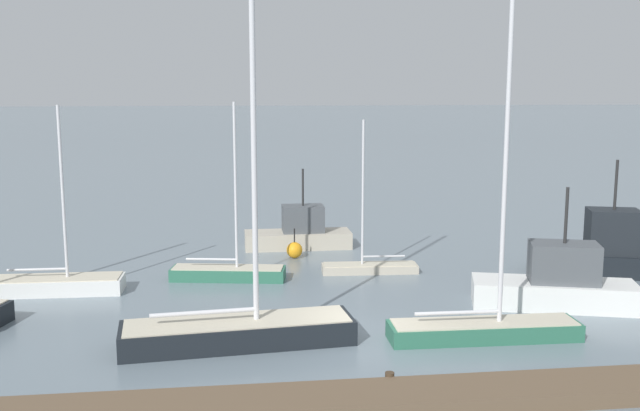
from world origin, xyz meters
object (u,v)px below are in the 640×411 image
sailboat_2 (228,271)px  fishing_boat_0 (299,233)px  fishing_boat_3 (557,284)px  channel_buoy_0 (294,250)px  sailboat_1 (370,265)px  fishing_boat_1 (607,252)px  sailboat_4 (57,283)px  sailboat_0 (485,323)px  sailboat_5 (238,324)px

sailboat_2 → fishing_boat_0: bearing=68.1°
fishing_boat_3 → channel_buoy_0: fishing_boat_3 is taller
sailboat_1 → sailboat_2: bearing=7.4°
fishing_boat_3 → channel_buoy_0: size_ratio=4.34×
fishing_boat_1 → fishing_boat_3: size_ratio=1.05×
sailboat_2 → sailboat_4: (-6.44, -1.14, 0.02)m
sailboat_1 → fishing_boat_1: sailboat_1 is taller
fishing_boat_0 → fishing_boat_1: fishing_boat_1 is taller
sailboat_0 → sailboat_4: 15.91m
sailboat_2 → channel_buoy_0: (3.01, 3.44, 0.00)m
sailboat_0 → channel_buoy_0: size_ratio=7.76×
fishing_boat_0 → fishing_boat_1: size_ratio=0.83×
sailboat_5 → channel_buoy_0: size_ratio=10.02×
sailboat_5 → channel_buoy_0: sailboat_5 is taller
sailboat_0 → fishing_boat_1: (7.80, 6.99, 0.42)m
sailboat_4 → sailboat_5: (6.75, -6.47, 0.25)m
sailboat_5 → fishing_boat_3: sailboat_5 is taller
fishing_boat_3 → fishing_boat_0: bearing=143.0°
sailboat_0 → fishing_boat_3: sailboat_0 is taller
sailboat_1 → fishing_boat_3: size_ratio=1.08×
fishing_boat_0 → fishing_boat_3: bearing=-52.8°
sailboat_2 → fishing_boat_1: bearing=6.0°
sailboat_2 → sailboat_4: sailboat_2 is taller
sailboat_2 → fishing_boat_1: 15.73m
sailboat_1 → sailboat_2: 5.94m
fishing_boat_0 → fishing_boat_1: bearing=-28.4°
sailboat_1 → fishing_boat_0: size_ratio=1.25×
sailboat_0 → fishing_boat_3: size_ratio=1.79×
sailboat_2 → sailboat_5: (0.32, -7.61, 0.27)m
sailboat_0 → sailboat_1: size_ratio=1.65×
sailboat_4 → fishing_boat_0: size_ratio=1.38×
sailboat_1 → sailboat_4: 12.46m
sailboat_4 → fishing_boat_3: size_ratio=1.20×
sailboat_0 → channel_buoy_0: (-4.87, 11.51, -0.15)m
channel_buoy_0 → fishing_boat_3: bearing=-45.2°
sailboat_5 → channel_buoy_0: (2.70, 11.06, -0.27)m
channel_buoy_0 → sailboat_1: bearing=-46.1°
sailboat_2 → sailboat_4: bearing=-160.1°
sailboat_4 → sailboat_2: bearing=11.3°
sailboat_5 → fishing_boat_3: size_ratio=2.31×
fishing_boat_1 → sailboat_5: bearing=-140.7°
sailboat_0 → sailboat_4: (-14.32, 6.93, -0.13)m
sailboat_1 → fishing_boat_1: bearing=174.6°
sailboat_0 → sailboat_1: bearing=104.1°
fishing_boat_0 → sailboat_0: bearing=-71.8°
fishing_boat_0 → channel_buoy_0: fishing_boat_0 is taller
sailboat_0 → sailboat_1: sailboat_0 is taller
sailboat_0 → sailboat_5: (-7.57, 0.45, 0.12)m
sailboat_4 → fishing_boat_1: bearing=1.4°
sailboat_4 → sailboat_5: sailboat_5 is taller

